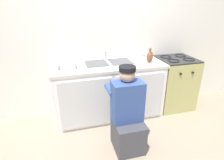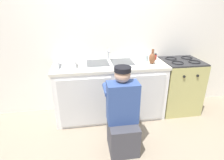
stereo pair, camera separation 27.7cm
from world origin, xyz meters
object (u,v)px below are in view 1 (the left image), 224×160
(vase_decorative, at_px, (150,57))
(water_glass, at_px, (143,57))
(spice_bottle_red, at_px, (151,55))
(dish_rack_tray, at_px, (67,67))
(plumber_person, at_px, (127,116))
(sink_double_basin, at_px, (109,63))
(stove_range, at_px, (174,83))

(vase_decorative, bearing_deg, water_glass, 106.88)
(spice_bottle_red, relative_size, dish_rack_tray, 0.37)
(spice_bottle_red, distance_m, water_glass, 0.19)
(plumber_person, bearing_deg, water_glass, 57.06)
(sink_double_basin, xyz_separation_m, dish_rack_tray, (-0.63, -0.04, 0.01))
(dish_rack_tray, bearing_deg, plumber_person, -48.43)
(stove_range, distance_m, vase_decorative, 0.77)
(sink_double_basin, height_order, plumber_person, plumber_person)
(stove_range, bearing_deg, sink_double_basin, 179.90)
(sink_double_basin, bearing_deg, dish_rack_tray, -176.19)
(stove_range, relative_size, spice_bottle_red, 8.76)
(stove_range, height_order, spice_bottle_red, spice_bottle_red)
(dish_rack_tray, bearing_deg, spice_bottle_red, 7.02)
(dish_rack_tray, distance_m, vase_decorative, 1.29)
(plumber_person, height_order, vase_decorative, vase_decorative)
(plumber_person, bearing_deg, dish_rack_tray, 131.57)
(sink_double_basin, relative_size, spice_bottle_red, 7.62)
(stove_range, distance_m, dish_rack_tray, 1.89)
(plumber_person, distance_m, water_glass, 1.15)
(spice_bottle_red, bearing_deg, vase_decorative, -123.22)
(stove_range, relative_size, plumber_person, 0.83)
(plumber_person, height_order, dish_rack_tray, plumber_person)
(sink_double_basin, relative_size, vase_decorative, 3.48)
(spice_bottle_red, xyz_separation_m, dish_rack_tray, (-1.42, -0.17, -0.03))
(stove_range, bearing_deg, plumber_person, -145.43)
(sink_double_basin, distance_m, vase_decorative, 0.66)
(water_glass, bearing_deg, sink_double_basin, -172.82)
(sink_double_basin, height_order, stove_range, sink_double_basin)
(dish_rack_tray, height_order, water_glass, dish_rack_tray)
(sink_double_basin, xyz_separation_m, vase_decorative, (0.65, -0.07, 0.07))
(sink_double_basin, xyz_separation_m, stove_range, (1.20, -0.00, -0.46))
(spice_bottle_red, distance_m, vase_decorative, 0.25)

